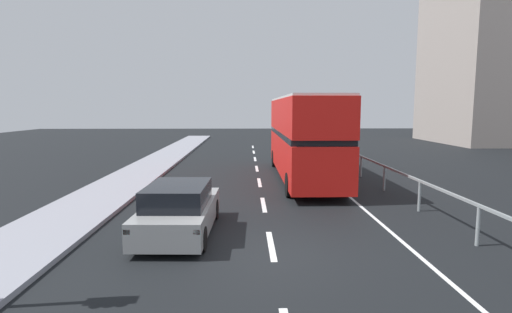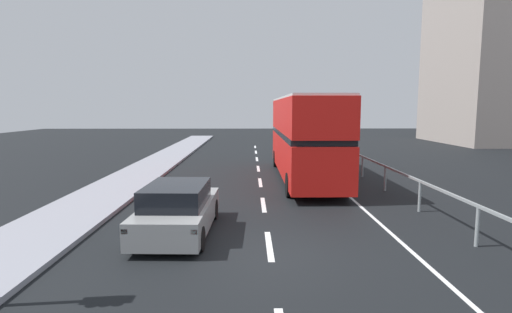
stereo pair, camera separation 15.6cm
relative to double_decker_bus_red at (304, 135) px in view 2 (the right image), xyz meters
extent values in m
cube|color=black|center=(-2.23, -10.21, -2.28)|extent=(73.01, 120.00, 0.10)
cube|color=gray|center=(-8.70, -10.21, -2.16)|extent=(2.73, 80.00, 0.14)
cube|color=silver|center=(-2.23, -9.80, -2.22)|extent=(0.16, 2.27, 0.01)
cube|color=silver|center=(-2.23, -5.37, -2.22)|extent=(0.16, 2.27, 0.01)
cube|color=silver|center=(-2.23, -0.95, -2.22)|extent=(0.16, 2.27, 0.01)
cube|color=silver|center=(-2.23, 3.48, -2.22)|extent=(0.16, 2.27, 0.01)
cube|color=silver|center=(-2.23, 7.90, -2.22)|extent=(0.16, 2.27, 0.01)
cube|color=silver|center=(-2.23, 12.33, -2.22)|extent=(0.16, 2.27, 0.01)
cube|color=silver|center=(-2.23, 16.76, -2.22)|extent=(0.16, 2.27, 0.01)
cube|color=silver|center=(1.34, -1.21, -2.22)|extent=(0.12, 46.00, 0.01)
cube|color=gray|center=(3.18, -1.21, -1.15)|extent=(0.08, 42.00, 0.08)
cylinder|color=gray|center=(3.18, -9.96, -1.69)|extent=(0.10, 0.10, 1.08)
cylinder|color=gray|center=(3.18, -6.46, -1.69)|extent=(0.10, 0.10, 1.08)
cylinder|color=gray|center=(3.18, -2.96, -1.69)|extent=(0.10, 0.10, 1.08)
cylinder|color=gray|center=(3.18, 0.54, -1.69)|extent=(0.10, 0.10, 1.08)
cylinder|color=gray|center=(3.18, 4.04, -1.69)|extent=(0.10, 0.10, 1.08)
cylinder|color=gray|center=(3.18, 7.54, -1.69)|extent=(0.10, 0.10, 1.08)
cylinder|color=gray|center=(3.18, 11.04, -1.69)|extent=(0.10, 0.10, 1.08)
cylinder|color=gray|center=(3.18, 14.54, -1.69)|extent=(0.10, 0.10, 1.08)
cylinder|color=gray|center=(3.18, 18.04, -1.69)|extent=(0.10, 0.10, 1.08)
cube|color=red|center=(0.00, -0.01, -0.96)|extent=(2.46, 11.43, 1.84)
cube|color=black|center=(0.00, -0.01, 0.09)|extent=(2.48, 10.97, 0.24)
cube|color=red|center=(0.00, -0.01, 1.01)|extent=(2.46, 11.43, 1.61)
cube|color=silver|center=(0.00, -0.01, 1.87)|extent=(2.41, 11.20, 0.10)
cube|color=black|center=(0.00, 5.69, -0.86)|extent=(2.21, 0.04, 1.29)
cube|color=yellow|center=(0.00, 5.69, 1.42)|extent=(1.48, 0.04, 0.28)
cylinder|color=black|center=(-1.13, 4.31, -1.73)|extent=(0.28, 1.00, 1.00)
cylinder|color=black|center=(1.13, 4.31, -1.73)|extent=(0.28, 1.00, 1.00)
cylinder|color=black|center=(-1.13, -4.12, -1.73)|extent=(0.28, 1.00, 1.00)
cylinder|color=black|center=(1.13, -4.12, -1.73)|extent=(0.28, 1.00, 1.00)
cube|color=gray|center=(-4.80, -8.68, -1.69)|extent=(1.98, 4.39, 0.72)
cube|color=black|center=(-4.81, -8.90, -1.04)|extent=(1.70, 2.43, 0.58)
cube|color=red|center=(-5.70, -10.79, -1.51)|extent=(0.16, 0.07, 0.12)
cube|color=red|center=(-4.05, -10.84, -1.51)|extent=(0.16, 0.07, 0.12)
cylinder|color=black|center=(-5.60, -7.19, -1.91)|extent=(0.22, 0.65, 0.64)
cylinder|color=black|center=(-3.92, -7.25, -1.91)|extent=(0.22, 0.65, 0.64)
cylinder|color=black|center=(-5.69, -10.12, -1.91)|extent=(0.22, 0.65, 0.64)
cylinder|color=black|center=(-4.01, -10.17, -1.91)|extent=(0.22, 0.65, 0.64)
camera|label=1|loc=(-2.90, -19.82, 1.38)|focal=27.67mm
camera|label=2|loc=(-2.74, -19.82, 1.38)|focal=27.67mm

